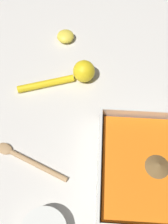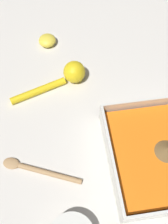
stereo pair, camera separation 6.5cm
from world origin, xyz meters
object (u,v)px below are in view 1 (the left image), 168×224
(square_dish, at_px, (155,169))
(wooden_spoon, at_px, (27,160))
(lemon_squeezer, at_px, (76,74))
(lemon_half, at_px, (66,36))

(square_dish, height_order, wooden_spoon, square_dish)
(square_dish, xyz_separation_m, lemon_squeezer, (-0.26, -0.20, 0.00))
(lemon_squeezer, bearing_deg, square_dish, -70.29)
(lemon_squeezer, relative_size, wooden_spoon, 1.15)
(lemon_squeezer, distance_m, lemon_half, 0.16)
(square_dish, distance_m, wooden_spoon, 0.30)
(square_dish, bearing_deg, lemon_half, -149.28)
(lemon_squeezer, height_order, wooden_spoon, lemon_squeezer)
(lemon_half, distance_m, wooden_spoon, 0.40)
(lemon_squeezer, height_order, lemon_half, lemon_squeezer)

